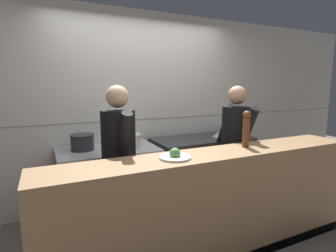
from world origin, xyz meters
The scene contains 12 objects.
ground_plane centered at (0.00, 0.00, 0.00)m, with size 14.00×14.00×0.00m, color #6B6056.
wall_back_tiled centered at (0.00, 1.38, 1.30)m, with size 8.00×0.06×2.60m.
oven_range centered at (-0.60, 0.98, 0.44)m, with size 1.15×0.71×0.88m.
prep_counter centered at (0.73, 0.98, 0.44)m, with size 1.39×0.65×0.89m.
pass_counter centered at (0.13, -0.16, 0.50)m, with size 3.12×0.45×1.02m.
stock_pot centered at (-0.88, 1.04, 0.97)m, with size 0.28×0.28×0.18m.
sauce_pot centered at (-0.37, 0.95, 0.96)m, with size 0.33×0.33×0.16m.
mixing_bowl_steel centered at (1.01, 0.94, 0.94)m, with size 0.24×0.24×0.11m.
plated_dish_main centered at (-0.29, -0.17, 1.04)m, with size 0.27×0.27×0.09m.
pepper_mill centered at (0.53, -0.10, 1.21)m, with size 0.08×0.08×0.36m.
chef_head_cook centered at (-0.62, 0.39, 0.90)m, with size 0.33×0.71×1.62m.
chef_sous centered at (0.75, 0.32, 0.90)m, with size 0.34×0.70×1.62m.
Camera 1 is at (-1.25, -2.06, 1.62)m, focal length 28.00 mm.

